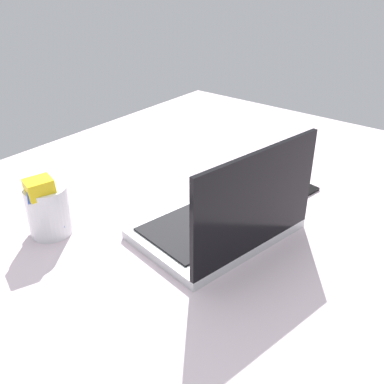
% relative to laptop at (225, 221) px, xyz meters
% --- Properties ---
extents(bed_mattress, '(1.80, 1.40, 0.18)m').
position_rel_laptop_xyz_m(bed_mattress, '(0.02, -0.05, -0.13)').
color(bed_mattress, silver).
rests_on(bed_mattress, ground).
extents(laptop, '(0.37, 0.29, 0.23)m').
position_rel_laptop_xyz_m(laptop, '(0.00, 0.00, 0.00)').
color(laptop, '#B7BABC').
rests_on(laptop, bed_mattress).
extents(snack_cup, '(0.09, 0.10, 0.14)m').
position_rel_laptop_xyz_m(snack_cup, '(0.22, -0.31, 0.02)').
color(snack_cup, silver).
rests_on(snack_cup, bed_mattress).
extents(cell_phone, '(0.09, 0.15, 0.01)m').
position_rel_laptop_xyz_m(cell_phone, '(-0.31, -0.01, -0.04)').
color(cell_phone, black).
rests_on(cell_phone, bed_mattress).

